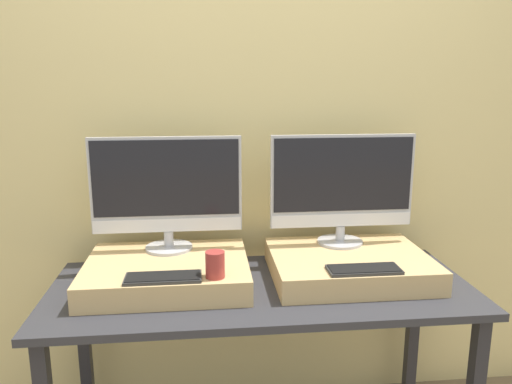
{
  "coord_description": "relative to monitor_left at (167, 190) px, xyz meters",
  "views": [
    {
      "loc": [
        -0.22,
        -1.51,
        1.55
      ],
      "look_at": [
        0.0,
        0.55,
        1.09
      ],
      "focal_mm": 35.0,
      "sensor_mm": 36.0,
      "label": 1
    }
  ],
  "objects": [
    {
      "name": "keyboard_right",
      "position": [
        0.75,
        -0.34,
        -0.25
      ],
      "size": [
        0.28,
        0.11,
        0.01
      ],
      "color": "#2D2D2D",
      "rests_on": "wooden_riser_right"
    },
    {
      "name": "monitor_right",
      "position": [
        0.75,
        0.0,
        0.0
      ],
      "size": [
        0.62,
        0.2,
        0.48
      ],
      "color": "#B2B2B7",
      "rests_on": "wooden_riser_right"
    },
    {
      "name": "wooden_riser_right",
      "position": [
        0.75,
        -0.14,
        -0.31
      ],
      "size": [
        0.64,
        0.51,
        0.1
      ],
      "color": "tan",
      "rests_on": "workbench"
    },
    {
      "name": "mug",
      "position": [
        0.19,
        -0.34,
        -0.21
      ],
      "size": [
        0.07,
        0.07,
        0.1
      ],
      "color": "#9E332D",
      "rests_on": "wooden_riser_left"
    },
    {
      "name": "monitor_left",
      "position": [
        0.0,
        0.0,
        0.0
      ],
      "size": [
        0.62,
        0.2,
        0.48
      ],
      "color": "#B2B2B7",
      "rests_on": "wooden_riser_left"
    },
    {
      "name": "wall_back",
      "position": [
        0.37,
        0.21,
        0.19
      ],
      "size": [
        8.0,
        0.04,
        2.6
      ],
      "color": "#DBC684",
      "rests_on": "ground_plane"
    },
    {
      "name": "wooden_riser_left",
      "position": [
        0.0,
        -0.14,
        -0.31
      ],
      "size": [
        0.64,
        0.51,
        0.1
      ],
      "color": "tan",
      "rests_on": "workbench"
    },
    {
      "name": "workbench",
      "position": [
        0.37,
        -0.2,
        -0.44
      ],
      "size": [
        1.67,
        0.68,
        0.75
      ],
      "color": "#2D2D33",
      "rests_on": "ground_plane"
    },
    {
      "name": "keyboard_left",
      "position": [
        0.0,
        -0.34,
        -0.25
      ],
      "size": [
        0.28,
        0.11,
        0.01
      ],
      "color": "#2D2D2D",
      "rests_on": "wooden_riser_left"
    }
  ]
}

